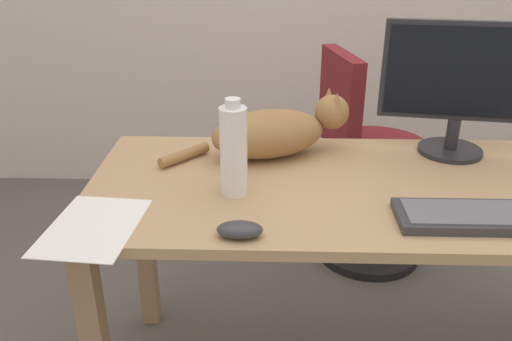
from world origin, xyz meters
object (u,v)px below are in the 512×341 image
at_px(monitor, 461,84).
at_px(water_bottle, 234,151).
at_px(keyboard, 486,217).
at_px(office_chair, 364,173).
at_px(cat, 275,131).
at_px(computer_mouse, 240,230).

height_order(monitor, water_bottle, monitor).
height_order(keyboard, water_bottle, water_bottle).
distance_m(office_chair, water_bottle, 1.09).
bearing_deg(monitor, office_chair, 106.65).
bearing_deg(keyboard, cat, 142.62).
bearing_deg(monitor, water_bottle, -155.72).
bearing_deg(keyboard, water_bottle, 168.30).
xyz_separation_m(cat, water_bottle, (-0.11, -0.27, 0.05)).
height_order(monitor, computer_mouse, monitor).
distance_m(cat, computer_mouse, 0.50).
bearing_deg(cat, computer_mouse, -99.69).
distance_m(keyboard, computer_mouse, 0.61).
bearing_deg(office_chair, monitor, -73.35).
relative_size(office_chair, monitor, 2.00).
bearing_deg(monitor, keyboard, -95.41).
bearing_deg(cat, water_bottle, -112.49).
relative_size(keyboard, computer_mouse, 4.00).
relative_size(office_chair, keyboard, 2.17).
relative_size(cat, computer_mouse, 5.35).
height_order(office_chair, computer_mouse, office_chair).
xyz_separation_m(office_chair, monitor, (0.16, -0.54, 0.56)).
distance_m(monitor, computer_mouse, 0.86).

